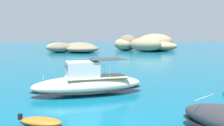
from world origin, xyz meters
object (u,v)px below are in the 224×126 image
Objects in this scene: islet_large at (148,43)px; dinghy_tender at (41,121)px; motorboat_cream at (88,83)px; islet_small at (74,48)px.

dinghy_tender is at bearing -104.83° from islet_large.
dinghy_tender is (-2.22, -7.46, -0.78)m from motorboat_cream.
islet_large is 1.19× the size of islet_small.
dinghy_tender is at bearing -84.26° from islet_small.
islet_large is at bearing 14.69° from islet_small.
motorboat_cream is 7.82m from dinghy_tender.
motorboat_cream is (-16.38, -62.79, -1.55)m from islet_large.
islet_small is 64.03m from dinghy_tender.
islet_large reaches higher than dinghy_tender.
islet_small is 7.28× the size of dinghy_tender.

